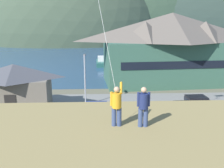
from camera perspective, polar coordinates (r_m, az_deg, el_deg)
ground_plane at (r=20.56m, az=2.84°, el=-14.50°), size 600.00×600.00×0.00m
parking_lot_pad at (r=25.02m, az=1.77°, el=-8.89°), size 40.00×20.00×0.10m
bay_water at (r=78.58m, az=-1.23°, el=7.08°), size 360.00×84.00×0.03m
far_hill_west_ridge at (r=129.93m, az=-9.16°, el=9.76°), size 90.32×75.25×74.24m
far_hill_east_peak at (r=137.69m, az=1.36°, el=10.18°), size 106.65×60.85×69.54m
far_hill_center_saddle at (r=144.58m, az=13.99°, el=9.97°), size 147.38×59.53×58.70m
harbor_lodge at (r=41.13m, az=13.32°, el=8.34°), size 22.61×12.12×11.04m
storage_shed_near_lot at (r=28.92m, az=-21.17°, el=-0.88°), size 8.13×5.45×5.42m
wharf_dock at (r=53.16m, az=1.11°, el=3.95°), size 3.20×13.83×0.70m
moored_boat_wharfside at (r=56.63m, az=-2.52°, el=4.96°), size 2.15×6.41×2.16m
parked_car_mid_row_near at (r=21.44m, az=5.44°, el=-10.10°), size 4.31×2.28×1.82m
parked_car_lone_by_shed at (r=22.10m, az=19.52°, el=-10.14°), size 4.32×2.30×1.82m
parked_car_mid_row_far at (r=28.83m, az=18.37°, el=-4.30°), size 4.27×2.20×1.82m
parked_car_front_row_end at (r=25.16m, az=-3.22°, el=-6.28°), size 4.30×2.24×1.82m
parking_light_pole at (r=29.24m, az=-6.18°, el=1.83°), size 0.24×0.78×6.02m
person_kite_flyer at (r=10.58m, az=1.05°, el=-4.72°), size 0.55×0.64×1.86m
person_companion at (r=10.59m, az=7.16°, el=-4.90°), size 0.55×0.40×1.74m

